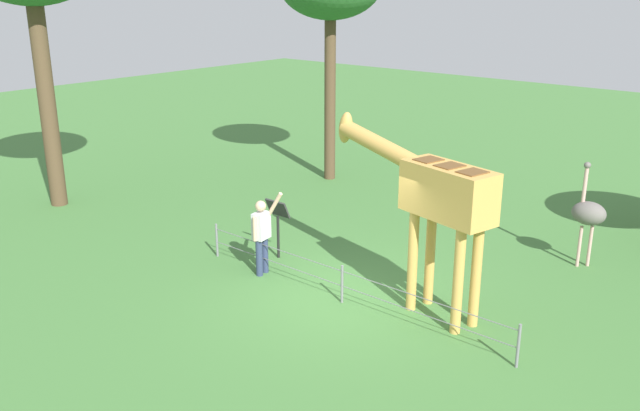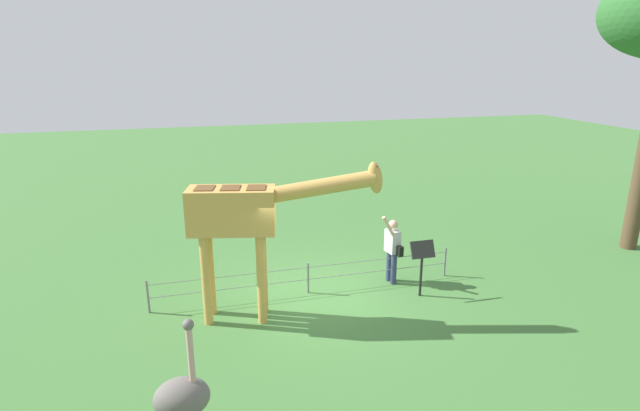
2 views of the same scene
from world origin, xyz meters
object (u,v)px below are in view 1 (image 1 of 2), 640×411
at_px(visitor, 262,232).
at_px(ostrich, 588,213).
at_px(info_sign, 278,216).
at_px(giraffe, 434,194).

relative_size(visitor, ostrich, 0.79).
distance_m(visitor, info_sign, 0.91).
bearing_deg(info_sign, giraffe, 179.42).
relative_size(visitor, info_sign, 1.34).
distance_m(ostrich, info_sign, 6.49).
distance_m(visitor, ostrich, 6.76).
height_order(giraffe, ostrich, giraffe).
bearing_deg(info_sign, ostrich, -143.68).
xyz_separation_m(visitor, ostrich, (-4.87, -4.68, 0.27)).
distance_m(giraffe, ostrich, 4.25).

